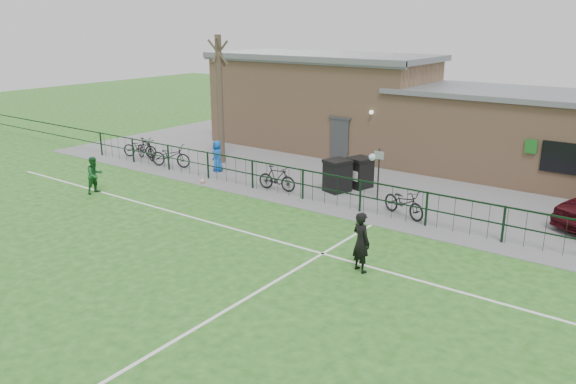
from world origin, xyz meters
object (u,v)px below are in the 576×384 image
Objects in this scene: wheelie_bin_left at (360,174)px; bicycle_a at (140,148)px; bicycle_d at (277,178)px; outfield_player at (95,175)px; sign_post at (378,175)px; bare_tree at (220,101)px; spectator_child at (217,156)px; wheelie_bin_right at (337,177)px; bicycle_e at (404,202)px; bicycle_c at (171,156)px; ball_ground at (203,181)px; bicycle_b at (146,149)px.

bicycle_a is at bearing -156.38° from wheelie_bin_left.
outfield_player reaches higher than bicycle_d.
wheelie_bin_left is at bearing 141.73° from sign_post.
bare_tree is 2.82m from spectator_child.
bare_tree reaches higher than spectator_child.
bare_tree is 7.48m from wheelie_bin_right.
bare_tree is 5.13× the size of wheelie_bin_left.
wheelie_bin_right is 0.63× the size of bicycle_e.
wheelie_bin_left is 0.82× the size of spectator_child.
spectator_child is (2.35, 0.69, 0.18)m from bicycle_c.
bicycle_c is 1.04× the size of bicycle_e.
sign_post is (8.88, -0.92, -1.98)m from bare_tree.
wheelie_bin_left is 3.74m from bicycle_e.
wheelie_bin_left is 0.61× the size of bicycle_e.
spectator_child reaches higher than wheelie_bin_left.
bicycle_e is at bearing -21.72° from wheelie_bin_left.
ball_ground is at bearing -134.49° from wheelie_bin_left.
ball_ground is (1.82, -3.19, -2.90)m from bare_tree.
sign_post is 1.04× the size of bicycle_e.
bicycle_e is at bearing -108.06° from bicycle_c.
wheelie_bin_right reaches higher than ball_ground.
bicycle_b is 1.06× the size of bicycle_d.
wheelie_bin_right is (7.04, -0.85, -2.37)m from bare_tree.
bare_tree reaches higher than bicycle_a.
bare_tree is at bearing 174.06° from sign_post.
sign_post is 1.36× the size of outfield_player.
wheelie_bin_right is 0.66× the size of bicycle_a.
sign_post is at bearing 27.58° from spectator_child.
wheelie_bin_left is 1.82m from sign_post.
bicycle_d is at bearing -80.22° from bicycle_b.
ball_ground is (2.46, 3.48, -0.63)m from outfield_player.
bare_tree is 5.98m from bicycle_d.
bicycle_b is at bearing 64.75° from bicycle_c.
bicycle_d is 1.13× the size of outfield_player.
outfield_player is at bearing -125.10° from wheelie_bin_right.
bicycle_e is (3.45, -1.20, -0.10)m from wheelie_bin_right.
wheelie_bin_left is at bearing -93.95° from bicycle_c.
bicycle_e is 12.06m from outfield_player.
bicycle_b is 1.19× the size of outfield_player.
bicycle_c is 9.69× the size of ball_ground.
bare_tree reaches higher than bicycle_e.
bicycle_b is 5.44m from ball_ground.
spectator_child is at bearing -53.81° from bare_tree.
bicycle_e is (10.49, -2.05, -2.47)m from bare_tree.
sign_post is at bearing -80.22° from bicycle_d.
wheelie_bin_right is at bearing -98.99° from wheelie_bin_left.
wheelie_bin_left reaches higher than bicycle_c.
bicycle_b is (-10.91, -1.96, -0.06)m from wheelie_bin_left.
bare_tree is at bearing -51.56° from bicycle_c.
outfield_player is (-0.64, -6.67, -2.26)m from bare_tree.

